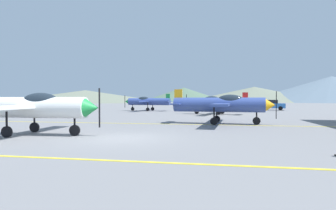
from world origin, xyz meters
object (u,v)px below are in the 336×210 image
Objects in this scene: airplane_mid at (222,104)px; airplane_far at (216,102)px; airplane_near at (30,107)px; car_sedan at (270,105)px; airplane_back at (147,101)px.

airplane_far is at bearing 92.20° from airplane_mid.
car_sedan is at bearing 62.68° from airplane_near.
airplane_far is (9.03, 20.06, 0.00)m from airplane_near.
airplane_near is 27.60m from airplane_back.
airplane_back is at bearing 118.26° from airplane_mid.
airplane_back is at bearing 143.46° from airplane_far.
airplane_near is 1.82× the size of car_sedan.
car_sedan is (7.81, 25.69, -0.56)m from airplane_mid.
car_sedan is (8.28, 13.46, -0.56)m from airplane_far.
airplane_far is 12.63m from airplane_back.
airplane_mid reaches higher than car_sedan.
airplane_far is at bearing -121.61° from car_sedan.
airplane_back is at bearing 92.31° from airplane_near.
airplane_mid is 22.42m from airplane_back.
car_sedan is (17.31, 33.52, -0.56)m from airplane_near.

